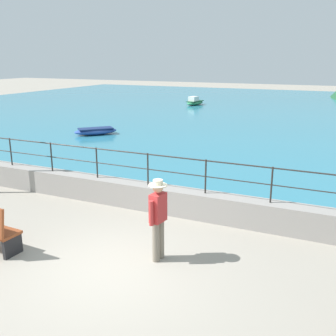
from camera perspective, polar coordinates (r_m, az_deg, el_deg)
name	(u,v)px	position (r m, az deg, el deg)	size (l,w,h in m)	color
ground_plane	(112,267)	(8.33, -8.02, -13.99)	(120.00, 120.00, 0.00)	gray
promenade_wall	(176,201)	(10.75, 1.11, -4.78)	(20.00, 0.56, 0.70)	gray
railing	(176,167)	(10.45, 1.13, 0.21)	(18.44, 0.04, 0.90)	#282623
lake_water	(292,112)	(32.39, 17.49, 7.67)	(64.00, 44.32, 0.06)	teal
person_walking	(158,216)	(8.13, -1.44, -6.92)	(0.38, 0.57, 1.75)	slate
boat_3	(96,131)	(21.97, -10.38, 5.27)	(2.24, 2.29, 0.36)	#2D4C9E
boat_4	(195,102)	(35.65, 3.86, 9.48)	(1.29, 2.42, 0.76)	#338C59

